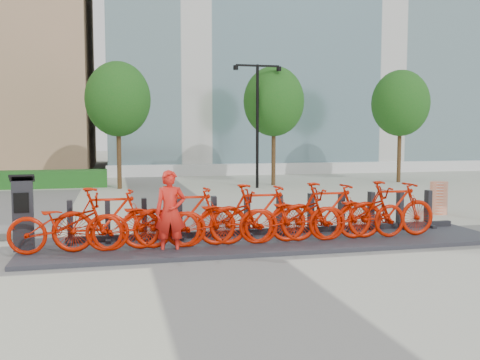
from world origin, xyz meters
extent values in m
plane|color=#A6A89C|center=(0.00, 0.00, 0.00)|extent=(120.00, 120.00, 0.00)
cube|color=#275023|center=(-5.00, 13.20, 0.35)|extent=(6.00, 1.20, 0.70)
cylinder|color=brown|center=(-1.50, 12.00, 1.50)|extent=(0.18, 0.18, 3.00)
ellipsoid|color=#155716|center=(-1.50, 12.00, 3.60)|extent=(2.60, 2.60, 2.99)
cylinder|color=brown|center=(5.00, 12.00, 1.50)|extent=(0.18, 0.18, 3.00)
ellipsoid|color=#155716|center=(5.00, 12.00, 3.60)|extent=(2.60, 2.60, 2.99)
cylinder|color=brown|center=(11.00, 12.00, 1.50)|extent=(0.18, 0.18, 3.00)
ellipsoid|color=#155716|center=(11.00, 12.00, 3.60)|extent=(2.60, 2.60, 2.99)
cylinder|color=black|center=(4.00, 11.00, 2.50)|extent=(0.12, 0.12, 5.00)
cube|color=black|center=(3.55, 11.00, 4.95)|extent=(0.90, 0.08, 0.08)
cube|color=black|center=(4.45, 11.00, 4.95)|extent=(0.90, 0.08, 0.08)
cylinder|color=black|center=(3.10, 11.00, 4.85)|extent=(0.20, 0.20, 0.18)
cylinder|color=black|center=(4.90, 11.00, 4.85)|extent=(0.20, 0.20, 0.18)
cube|color=#2E2E36|center=(1.30, 0.30, 0.04)|extent=(9.60, 2.40, 0.08)
imported|color=#AF1300|center=(-2.60, -0.05, 0.61)|extent=(2.02, 0.71, 1.06)
imported|color=#AF1300|center=(-1.88, -0.05, 0.67)|extent=(1.96, 0.55, 1.18)
imported|color=#AF1300|center=(-1.16, -0.05, 0.61)|extent=(2.02, 0.71, 1.06)
imported|color=#AF1300|center=(-0.44, -0.05, 0.67)|extent=(1.96, 0.55, 1.18)
imported|color=#AF1300|center=(0.28, -0.05, 0.61)|extent=(2.02, 0.71, 1.06)
imported|color=#AF1300|center=(1.00, -0.05, 0.67)|extent=(1.96, 0.55, 1.18)
imported|color=#AF1300|center=(1.72, -0.05, 0.61)|extent=(2.02, 0.71, 1.06)
imported|color=#AF1300|center=(2.44, -0.05, 0.67)|extent=(1.96, 0.55, 1.18)
imported|color=#AF1300|center=(3.16, -0.05, 0.61)|extent=(2.02, 0.71, 1.06)
imported|color=#AF1300|center=(3.88, -0.05, 0.67)|extent=(1.96, 0.55, 1.18)
cube|color=black|center=(-3.39, 0.38, 0.73)|extent=(0.39, 0.35, 1.30)
cube|color=black|center=(-3.39, 0.38, 1.42)|extent=(0.47, 0.41, 0.17)
cube|color=black|center=(-3.39, 0.21, 0.98)|extent=(0.26, 0.05, 0.36)
imported|color=red|center=(-0.74, -0.24, 0.78)|extent=(0.59, 0.41, 1.56)
cylinder|color=#FF4C0D|center=(7.01, 2.95, 0.45)|extent=(0.60, 0.60, 0.91)
camera|label=1|loc=(-1.76, -10.05, 2.24)|focal=40.00mm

